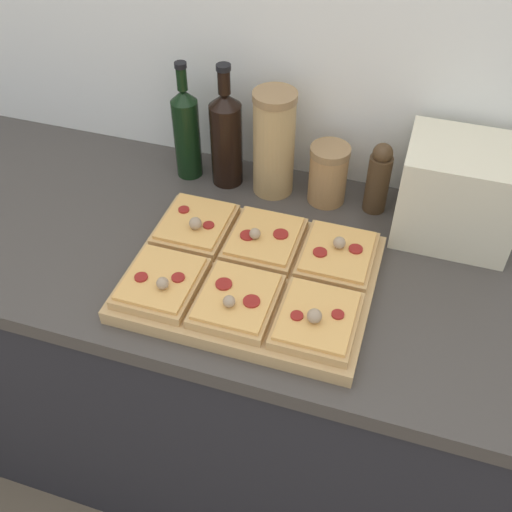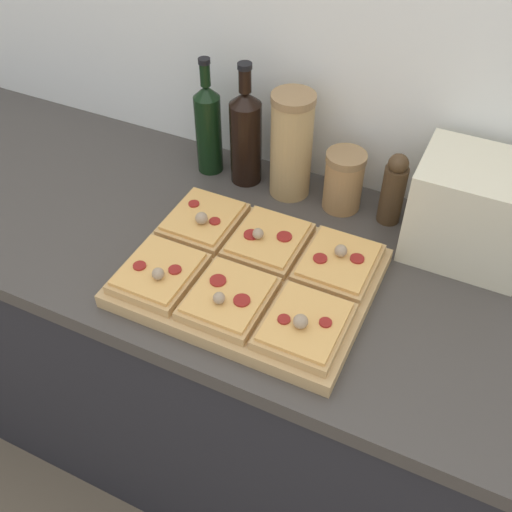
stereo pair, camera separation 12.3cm
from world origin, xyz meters
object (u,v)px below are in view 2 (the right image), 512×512
at_px(cutting_board, 250,278).
at_px(olive_oil_bottle, 208,127).
at_px(wine_bottle, 246,135).
at_px(grain_jar_tall, 291,146).
at_px(pepper_mill, 393,189).
at_px(toaster_oven, 473,210).
at_px(grain_jar_short, 344,181).

relative_size(cutting_board, olive_oil_bottle, 1.66).
distance_m(olive_oil_bottle, wine_bottle, 0.10).
xyz_separation_m(olive_oil_bottle, grain_jar_tall, (0.22, 0.00, 0.01)).
relative_size(olive_oil_bottle, pepper_mill, 1.67).
bearing_deg(toaster_oven, grain_jar_tall, 175.91).
distance_m(grain_jar_short, toaster_oven, 0.30).
distance_m(olive_oil_bottle, toaster_oven, 0.65).
height_order(wine_bottle, toaster_oven, wine_bottle).
distance_m(olive_oil_bottle, pepper_mill, 0.47).
bearing_deg(olive_oil_bottle, toaster_oven, -2.70).
bearing_deg(wine_bottle, olive_oil_bottle, 180.00).
bearing_deg(grain_jar_tall, olive_oil_bottle, 180.00).
bearing_deg(olive_oil_bottle, grain_jar_short, -0.00).
bearing_deg(wine_bottle, pepper_mill, 0.00).
bearing_deg(toaster_oven, pepper_mill, 170.16).
relative_size(grain_jar_tall, grain_jar_short, 1.78).
height_order(wine_bottle, pepper_mill, wine_bottle).
distance_m(wine_bottle, grain_jar_tall, 0.12).
height_order(cutting_board, wine_bottle, wine_bottle).
relative_size(cutting_board, pepper_mill, 2.77).
xyz_separation_m(grain_jar_short, pepper_mill, (0.12, 0.00, 0.01)).
bearing_deg(grain_jar_tall, wine_bottle, 180.00).
bearing_deg(pepper_mill, grain_jar_tall, 180.00).
bearing_deg(cutting_board, pepper_mill, 58.32).
xyz_separation_m(wine_bottle, grain_jar_short, (0.25, -0.00, -0.05)).
relative_size(grain_jar_short, toaster_oven, 0.54).
distance_m(wine_bottle, toaster_oven, 0.55).
bearing_deg(grain_jar_short, wine_bottle, 180.00).
bearing_deg(grain_jar_tall, cutting_board, -81.24).
bearing_deg(pepper_mill, grain_jar_short, -180.00).
distance_m(olive_oil_bottle, grain_jar_tall, 0.22).
relative_size(olive_oil_bottle, grain_jar_short, 2.03).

